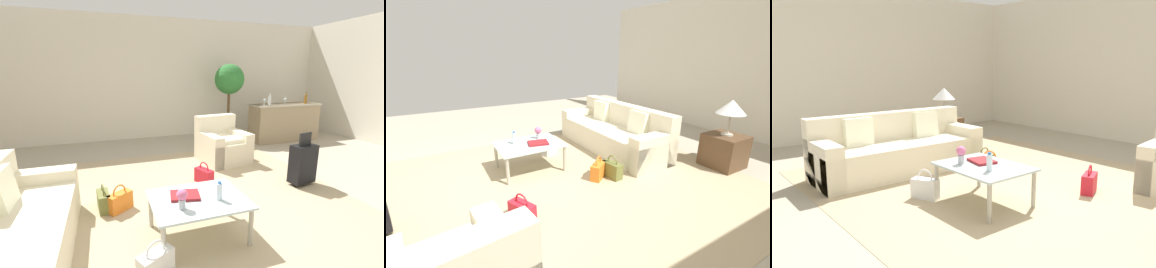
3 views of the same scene
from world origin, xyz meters
TOP-DOWN VIEW (x-y plane):
  - ground_plane at (0.00, 0.00)m, footprint 12.00×12.00m
  - wall_back at (0.00, 4.06)m, footprint 10.24×0.12m
  - area_rug at (-0.60, 0.20)m, footprint 5.20×4.40m
  - armchair at (0.89, 1.67)m, footprint 0.96×0.94m
  - coffee_table at (-0.40, -0.50)m, footprint 1.00×0.76m
  - water_bottle at (-0.20, -0.60)m, footprint 0.06×0.06m
  - coffee_table_book at (-0.52, -0.42)m, footprint 0.35×0.30m
  - flower_vase at (-0.62, -0.65)m, footprint 0.11×0.11m
  - bar_console at (3.10, 2.60)m, footprint 1.82×0.60m
  - wine_glass_leftmost at (2.48, 2.59)m, footprint 0.08×0.08m
  - wine_glass_left_of_centre at (3.10, 2.61)m, footprint 0.08×0.08m
  - wine_glass_right_of_centre at (3.72, 2.57)m, footprint 0.08×0.08m
  - wine_bottle_clear at (2.55, 2.49)m, footprint 0.07×0.07m
  - wine_bottle_amber at (3.63, 2.49)m, footprint 0.07×0.07m
  - suitcase_black at (1.60, 0.20)m, footprint 0.43×0.28m
  - handbag_orange at (-1.17, 0.31)m, footprint 0.34×0.30m
  - handbag_white at (-0.94, -0.93)m, footprint 0.35×0.27m
  - handbag_olive at (-1.37, 0.39)m, footprint 0.18×0.33m
  - handbag_red at (0.16, 0.74)m, footprint 0.25×0.35m
  - potted_ficus at (1.80, 3.20)m, footprint 0.76×0.76m

SIDE VIEW (x-z plane):
  - ground_plane at x=0.00m, z-range 0.00..0.00m
  - area_rug at x=-0.60m, z-range 0.00..0.01m
  - handbag_orange at x=-1.17m, z-range -0.05..0.31m
  - handbag_white at x=-0.94m, z-range -0.05..0.31m
  - handbag_olive at x=-1.37m, z-range -0.05..0.31m
  - handbag_red at x=0.16m, z-range -0.05..0.31m
  - armchair at x=0.89m, z-range -0.14..0.75m
  - suitcase_black at x=1.60m, z-range -0.07..0.78m
  - coffee_table at x=-0.40m, z-range 0.17..0.61m
  - coffee_table_book at x=-0.52m, z-range 0.44..0.47m
  - bar_console at x=3.10m, z-range 0.02..0.97m
  - water_bottle at x=-0.20m, z-range 0.44..0.64m
  - flower_vase at x=-0.62m, z-range 0.47..0.67m
  - wine_glass_leftmost at x=2.48m, z-range 0.98..1.14m
  - wine_glass_left_of_centre at x=3.10m, z-range 0.98..1.14m
  - wine_glass_right_of_centre at x=3.72m, z-range 0.98..1.14m
  - wine_bottle_clear at x=2.55m, z-range 0.92..1.22m
  - wine_bottle_amber at x=3.63m, z-range 0.92..1.22m
  - potted_ficus at x=1.80m, z-range 0.37..2.32m
  - wall_back at x=0.00m, z-range 0.00..3.10m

